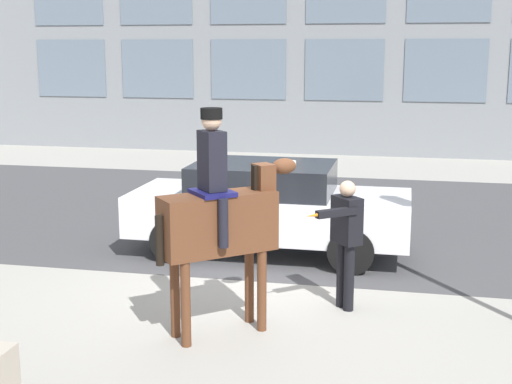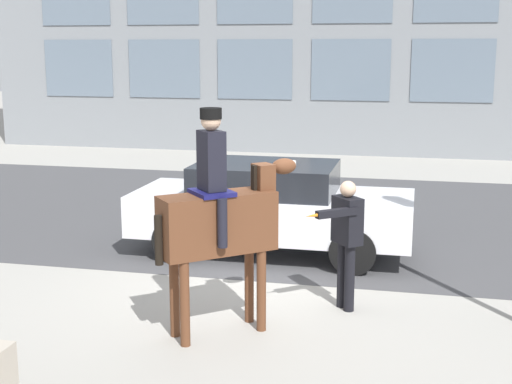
# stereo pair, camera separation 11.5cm
# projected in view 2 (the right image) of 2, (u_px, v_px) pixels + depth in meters

# --- Properties ---
(ground_plane) EXTENTS (80.00, 80.00, 0.00)m
(ground_plane) POSITION_uv_depth(u_px,v_px,m) (254.00, 294.00, 9.53)
(ground_plane) COLOR #9E9B93
(road_surface) EXTENTS (23.42, 8.50, 0.01)m
(road_surface) POSITION_uv_depth(u_px,v_px,m) (308.00, 214.00, 14.07)
(road_surface) COLOR #444447
(road_surface) RESTS_ON ground_plane
(mounted_horse_lead) EXTENTS (1.47, 1.32, 2.59)m
(mounted_horse_lead) POSITION_uv_depth(u_px,v_px,m) (220.00, 217.00, 7.96)
(mounted_horse_lead) COLOR #59331E
(mounted_horse_lead) RESTS_ON ground_plane
(pedestrian_bystander) EXTENTS (0.66, 0.83, 1.64)m
(pedestrian_bystander) POSITION_uv_depth(u_px,v_px,m) (346.00, 235.00, 8.78)
(pedestrian_bystander) COLOR black
(pedestrian_bystander) RESTS_ON ground_plane
(street_car_near_lane) EXTENTS (4.38, 1.82, 1.45)m
(street_car_near_lane) POSITION_uv_depth(u_px,v_px,m) (271.00, 206.00, 11.28)
(street_car_near_lane) COLOR silver
(street_car_near_lane) RESTS_ON ground_plane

